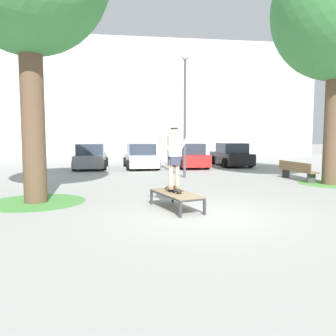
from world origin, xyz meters
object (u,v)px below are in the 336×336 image
object	(u,v)px
car_grey	(91,157)
light_post	(185,96)
car_black	(231,155)
park_bench	(297,170)
car_white	(141,157)
skater	(174,154)
skateboard	(174,189)
car_red	(188,156)
skate_box	(176,194)

from	to	relation	value
car_grey	light_post	xyz separation A→B (m)	(4.72, -5.30, 3.13)
car_black	light_post	world-z (taller)	light_post
car_black	park_bench	world-z (taller)	car_black
car_grey	car_white	world-z (taller)	same
car_grey	car_black	bearing A→B (deg)	2.69
skater	car_grey	xyz separation A→B (m)	(-3.07, 12.06, -0.84)
skater	car_black	bearing A→B (deg)	64.66
skateboard	car_red	world-z (taller)	car_red
car_grey	car_red	bearing A→B (deg)	-1.38
skateboard	skater	xyz separation A→B (m)	(-0.00, 0.00, 0.99)
car_white	light_post	world-z (taller)	light_post
car_red	car_black	xyz separation A→B (m)	(2.99, 0.57, 0.00)
skate_box	light_post	xyz separation A→B (m)	(1.62, 6.88, 3.41)
skater	car_grey	bearing A→B (deg)	104.29
skater	park_bench	size ratio (longest dim) A/B	0.70
skateboard	skate_box	bearing A→B (deg)	-73.02
park_bench	car_grey	bearing A→B (deg)	144.09
car_grey	light_post	bearing A→B (deg)	-48.28
car_black	skateboard	bearing A→B (deg)	-115.33
skate_box	park_bench	world-z (taller)	park_bench
skate_box	car_white	distance (m)	11.89
car_red	park_bench	distance (m)	7.67
car_white	park_bench	world-z (taller)	car_white
car_white	park_bench	bearing A→B (deg)	-45.29
skate_box	car_red	size ratio (longest dim) A/B	0.48
skate_box	skater	xyz separation A→B (m)	(-0.04, 0.12, 1.12)
car_white	skater	bearing A→B (deg)	-89.63
skate_box	car_white	size ratio (longest dim) A/B	0.48
car_white	car_red	bearing A→B (deg)	2.79
skate_box	car_grey	world-z (taller)	car_grey
car_white	car_red	xyz separation A→B (m)	(2.99, 0.15, 0.00)
car_white	car_black	world-z (taller)	same
car_white	car_red	size ratio (longest dim) A/B	1.00
skateboard	skater	bearing A→B (deg)	104.28
skateboard	light_post	world-z (taller)	light_post
car_black	light_post	bearing A→B (deg)	-126.65
light_post	car_black	bearing A→B (deg)	53.35
car_red	skateboard	bearing A→B (deg)	-103.76
skate_box	park_bench	distance (m)	8.32
skater	car_red	size ratio (longest dim) A/B	0.40
car_red	light_post	distance (m)	6.16
car_white	car_red	distance (m)	3.00
skater	car_red	bearing A→B (deg)	76.24
skate_box	skateboard	world-z (taller)	skateboard
skater	car_red	xyz separation A→B (m)	(2.92, 11.91, -0.84)
car_grey	car_white	bearing A→B (deg)	-5.53
car_white	light_post	xyz separation A→B (m)	(1.73, -5.01, 3.13)
skate_box	car_grey	xyz separation A→B (m)	(-3.11, 12.18, 0.28)
skater	car_grey	world-z (taller)	skater
car_white	light_post	size ratio (longest dim) A/B	0.73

